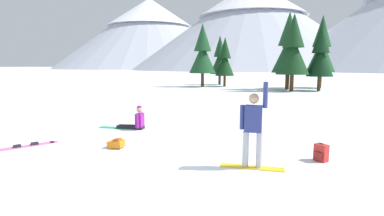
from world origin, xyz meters
name	(u,v)px	position (x,y,z in m)	size (l,w,h in m)	color
ground_plane	(143,164)	(0.00, 0.00, 0.00)	(800.00, 800.00, 0.00)	white
snowboarder_foreground	(253,128)	(2.64, 0.49, 0.98)	(1.51, 0.32, 2.06)	yellow
snowboarder_midground	(135,121)	(-2.13, 3.76, 0.31)	(1.83, 0.63, 0.92)	black
loose_snowboard_near_left	(26,146)	(-4.09, 0.46, 0.02)	(1.24, 1.67, 0.09)	pink
backpack_red	(321,153)	(4.28, 1.52, 0.21)	(0.38, 0.37, 0.47)	red
backpack_orange	(116,144)	(-1.39, 1.11, 0.14)	(0.53, 0.32, 0.30)	orange
pine_tree_twin	(293,49)	(4.07, 23.55, 3.92)	(3.07, 3.07, 7.19)	#472D19
pine_tree_young	(289,47)	(3.69, 25.73, 4.21)	(3.22, 3.22, 7.73)	#472D19
pine_tree_short	(322,49)	(7.10, 28.92, 4.21)	(2.97, 2.97, 7.73)	#472D19
pine_tree_tall	(203,53)	(-5.54, 26.94, 3.86)	(3.04, 3.04, 7.08)	#472D19
pine_tree_leaning	(220,58)	(-4.42, 31.21, 3.35)	(2.41, 2.41, 6.15)	#472D19
pine_tree_broad	(225,60)	(-3.20, 28.10, 3.07)	(2.17, 2.17, 5.64)	#472D19
pine_tree_slender	(321,55)	(6.58, 24.64, 3.44)	(2.47, 2.47, 6.32)	#472D19
peak_central_summit	(150,32)	(-93.28, 205.80, 26.83)	(138.84, 138.84, 51.35)	#B2B7C6
peak_north_spur	(252,24)	(-14.64, 170.14, 25.21)	(134.35, 134.35, 48.25)	#B2B7C6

